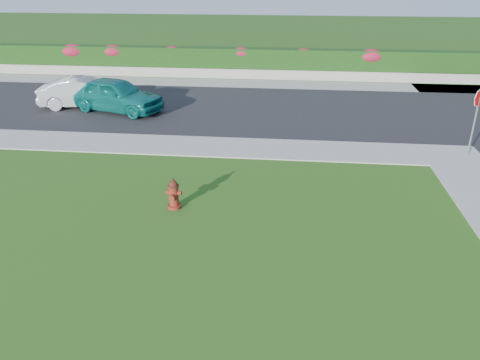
# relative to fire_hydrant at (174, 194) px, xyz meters

# --- Properties ---
(ground) EXTENTS (120.00, 120.00, 0.00)m
(ground) POSITION_rel_fire_hydrant_xyz_m (1.61, -4.29, -0.41)
(ground) COLOR black
(ground) RESTS_ON ground
(street_far) EXTENTS (26.00, 8.00, 0.04)m
(street_far) POSITION_rel_fire_hydrant_xyz_m (-3.39, 9.71, -0.39)
(street_far) COLOR black
(street_far) RESTS_ON ground
(sidewalk_far) EXTENTS (24.00, 2.00, 0.04)m
(sidewalk_far) POSITION_rel_fire_hydrant_xyz_m (-4.39, 4.71, -0.39)
(sidewalk_far) COLOR gray
(sidewalk_far) RESTS_ON ground
(curb_corner) EXTENTS (2.00, 2.00, 0.04)m
(curb_corner) POSITION_rel_fire_hydrant_xyz_m (8.61, 4.71, -0.39)
(curb_corner) COLOR gray
(curb_corner) RESTS_ON ground
(sidewalk_beyond) EXTENTS (34.00, 2.00, 0.04)m
(sidewalk_beyond) POSITION_rel_fire_hydrant_xyz_m (0.61, 14.71, -0.39)
(sidewalk_beyond) COLOR gray
(sidewalk_beyond) RESTS_ON ground
(retaining_wall) EXTENTS (34.00, 0.40, 0.60)m
(retaining_wall) POSITION_rel_fire_hydrant_xyz_m (0.61, 16.21, -0.11)
(retaining_wall) COLOR gray
(retaining_wall) RESTS_ON ground
(hedge) EXTENTS (32.00, 0.90, 1.10)m
(hedge) POSITION_rel_fire_hydrant_xyz_m (0.61, 16.31, 0.74)
(hedge) COLOR black
(hedge) RESTS_ON retaining_wall
(fire_hydrant) EXTENTS (0.44, 0.41, 0.86)m
(fire_hydrant) POSITION_rel_fire_hydrant_xyz_m (0.00, 0.00, 0.00)
(fire_hydrant) COLOR #521C0C
(fire_hydrant) RESTS_ON ground
(sedan_teal) EXTENTS (4.62, 2.96, 1.46)m
(sedan_teal) POSITION_rel_fire_hydrant_xyz_m (-4.66, 8.75, 0.37)
(sedan_teal) COLOR #0D6661
(sedan_teal) RESTS_ON street_far
(sedan_silver) EXTENTS (4.22, 2.16, 1.33)m
(sedan_silver) POSITION_rel_fire_hydrant_xyz_m (-6.32, 9.27, 0.30)
(sedan_silver) COLOR #B8BCC1
(sedan_silver) RESTS_ON street_far
(stop_sign) EXTENTS (0.49, 0.45, 2.38)m
(stop_sign) POSITION_rel_fire_hydrant_xyz_m (9.10, 4.72, 1.35)
(stop_sign) COLOR slate
(stop_sign) RESTS_ON ground
(flower_clump_a) EXTENTS (1.53, 0.98, 0.76)m
(flower_clump_a) POSITION_rel_fire_hydrant_xyz_m (-9.86, 16.21, 0.99)
(flower_clump_a) COLOR #A71C31
(flower_clump_a) RESTS_ON hedge
(flower_clump_b) EXTENTS (1.41, 0.90, 0.70)m
(flower_clump_b) POSITION_rel_fire_hydrant_xyz_m (-7.39, 16.21, 1.01)
(flower_clump_b) COLOR #A71C31
(flower_clump_b) RESTS_ON hedge
(flower_clump_c) EXTENTS (1.09, 0.70, 0.54)m
(flower_clump_c) POSITION_rel_fire_hydrant_xyz_m (-3.88, 16.21, 1.08)
(flower_clump_c) COLOR #A71C31
(flower_clump_c) RESTS_ON hedge
(flower_clump_d) EXTENTS (1.23, 0.79, 0.62)m
(flower_clump_d) POSITION_rel_fire_hydrant_xyz_m (0.15, 16.21, 1.05)
(flower_clump_d) COLOR #A71C31
(flower_clump_d) RESTS_ON hedge
(flower_clump_e) EXTENTS (1.04, 0.67, 0.52)m
(flower_clump_e) POSITION_rel_fire_hydrant_xyz_m (3.67, 16.21, 1.09)
(flower_clump_e) COLOR #A71C31
(flower_clump_e) RESTS_ON hedge
(flower_clump_f) EXTENTS (1.50, 0.97, 0.75)m
(flower_clump_f) POSITION_rel_fire_hydrant_xyz_m (7.39, 16.21, 1.00)
(flower_clump_f) COLOR #A71C31
(flower_clump_f) RESTS_ON hedge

